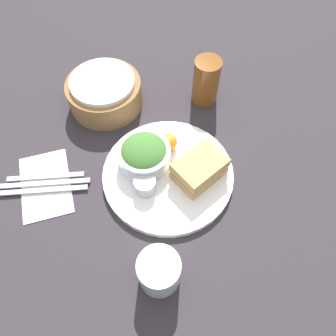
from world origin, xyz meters
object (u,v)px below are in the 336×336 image
plate (168,174)px  drink_glass (206,81)px  water_glass (159,272)px  salad_bowl (144,154)px  bread_basket (105,92)px  spoon (46,177)px  fork (44,190)px  knife (45,183)px  sandwich (199,169)px  dressing_cup (145,185)px

plate → drink_glass: 0.27m
water_glass → salad_bowl: bearing=82.1°
plate → salad_bowl: bearing=134.4°
drink_glass → bread_basket: (-0.26, 0.06, -0.02)m
water_glass → bread_basket: bearing=91.8°
salad_bowl → spoon: salad_bowl is taller
fork → knife: 0.02m
water_glass → fork: bearing=128.2°
sandwich → knife: bearing=166.5°
bread_basket → spoon: (-0.18, -0.19, -0.03)m
bread_basket → water_glass: 0.49m
drink_glass → spoon: drink_glass is taller
fork → spoon: same height
fork → water_glass: (0.20, -0.26, 0.04)m
bread_basket → spoon: bread_basket is taller
water_glass → plate: bearing=69.7°
plate → fork: plate is taller
plate → water_glass: (-0.08, -0.22, 0.04)m
fork → water_glass: bearing=139.7°
sandwich → spoon: size_ratio=0.75×
plate → dressing_cup: (-0.06, -0.03, 0.03)m
salad_bowl → water_glass: water_glass is taller
plate → spoon: (-0.28, 0.07, -0.00)m
drink_glass → sandwich: bearing=-112.6°
plate → dressing_cup: size_ratio=6.19×
dressing_cup → knife: bearing=159.2°
dressing_cup → spoon: 0.24m
bread_basket → fork: size_ratio=0.98×
plate → water_glass: water_glass is taller
drink_glass → water_glass: 0.50m
sandwich → salad_bowl: 0.13m
plate → knife: size_ratio=1.46×
salad_bowl → fork: (-0.24, -0.01, -0.04)m
salad_bowl → spoon: (-0.23, 0.03, -0.04)m
sandwich → dressing_cup: (-0.13, -0.00, -0.01)m
fork → sandwich: bearing=-179.1°
sandwich → water_glass: bearing=-127.2°
sandwich → spoon: (-0.34, 0.10, -0.04)m
knife → water_glass: bearing=137.4°
sandwich → knife: 0.36m
plate → sandwich: sandwich is taller
bread_basket → plate: bearing=-70.2°
dressing_cup → knife: dressing_cup is taller
dressing_cup → water_glass: (-0.02, -0.19, 0.01)m
dressing_cup → fork: bearing=163.5°
plate → bread_basket: (-0.10, 0.27, 0.03)m
salad_bowl → dressing_cup: bearing=-103.0°
dressing_cup → bread_basket: size_ratio=0.25×
plate → dressing_cup: 0.07m
salad_bowl → dressing_cup: size_ratio=2.48×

